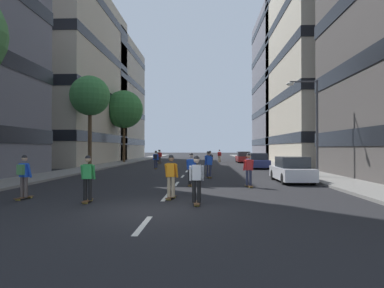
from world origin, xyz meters
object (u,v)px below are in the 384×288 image
Objects in this scene: skater_2 at (209,163)px; skater_10 at (159,155)px; street_tree_near at (124,110)px; skater_5 at (160,156)px; skater_12 at (210,159)px; skater_3 at (249,168)px; skater_8 at (88,176)px; skater_4 at (191,168)px; skater_0 at (171,175)px; skater_7 at (219,155)px; skater_6 at (208,161)px; skater_1 at (24,174)px; parked_car_mid at (258,161)px; skater_11 at (197,178)px; streetlamp_right at (312,117)px; parked_car_near at (243,157)px; street_tree_mid at (90,96)px; parked_car_far at (292,170)px; skater_9 at (156,158)px.

skater_10 is (-6.73, 22.92, 0.03)m from skater_2.
skater_5 is at bearing -20.50° from street_tree_near.
skater_10 is 1.00× the size of skater_12.
skater_3 is 8.40m from skater_8.
street_tree_near is 5.45× the size of skater_4.
street_tree_near is at bearing 117.33° from skater_2.
skater_7 is at bearing 84.43° from skater_0.
skater_1 is at bearing -118.03° from skater_6.
parked_car_mid is 2.47× the size of skater_12.
street_tree_near is 34.87m from skater_11.
streetlamp_right is 25.26m from skater_7.
streetlamp_right is 3.65× the size of skater_3.
parked_car_near is 34.34m from skater_11.
skater_2 reaches higher than parked_car_mid.
skater_5 is 1.00× the size of skater_10.
streetlamp_right is at bearing -79.24° from parked_car_mid.
skater_3 is (3.63, 4.13, 0.00)m from skater_0.
skater_3 is (-2.91, -28.45, 0.29)m from parked_car_near.
street_tree_mid reaches higher than parked_car_mid.
street_tree_near is 5.45× the size of skater_6.
skater_0 is at bearing 17.64° from skater_8.
skater_2 is 4.84m from skater_4.
parked_car_far is at bearing 43.01° from skater_3.
skater_11 is 1.00× the size of skater_12.
skater_1 is 1.00× the size of skater_7.
skater_12 is (1.15, 12.24, 0.00)m from skater_4.
street_tree_mid is 4.96× the size of skater_6.
parked_car_near is at bearing 54.63° from skater_9.
skater_7 is (2.70, 29.34, 0.03)m from skater_4.
parked_car_near is 28.60m from skater_3.
skater_4 and skater_10 have the same top height.
parked_car_far is 4.72m from streetlamp_right.
skater_8 is (-4.62, -14.57, 0.00)m from skater_6.
skater_10 is (-5.13, 32.22, 0.03)m from skater_0.
streetlamp_right is at bearing -47.59° from skater_12.
skater_1 is at bearing -92.47° from skater_5.
skater_2 is at bearing -179.23° from streetlamp_right.
skater_10 is (-2.08, 33.19, 0.03)m from skater_8.
skater_6 is at bearing -44.39° from skater_9.
street_tree_mid is 8.70m from skater_9.
skater_1 is at bearing -110.63° from parked_car_near.
parked_car_near is 33.23m from skater_0.
parked_car_far is 30.05m from street_tree_near.
skater_4 is at bearing -101.77° from skater_2.
skater_3 is at bearing -95.84° from parked_car_near.
skater_1 is at bearing -145.90° from streetlamp_right.
street_tree_near is at bearing 101.74° from skater_8.
streetlamp_right reaches higher than parked_car_far.
skater_7 is at bearing 85.10° from skater_6.
skater_8 is (-3.05, -0.97, 0.00)m from skater_0.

